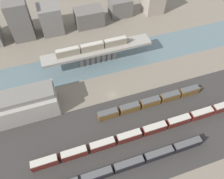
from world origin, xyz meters
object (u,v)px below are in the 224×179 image
at_px(train_yard_near, 116,169).
at_px(train_yard_mid, 145,132).
at_px(train_yard_far, 153,101).
at_px(warehouse_building, 24,104).
at_px(train_on_bridge, 94,46).

xyz_separation_m(train_yard_near, train_yard_mid, (16.57, 11.00, 0.03)).
distance_m(train_yard_mid, train_yard_far, 16.78).
height_order(train_yard_near, train_yard_far, train_yard_near).
bearing_deg(warehouse_building, train_yard_mid, -30.83).
height_order(train_yard_mid, warehouse_building, warehouse_building).
xyz_separation_m(train_on_bridge, train_yard_mid, (7.73, -49.38, -9.33)).
relative_size(train_yard_mid, train_yard_far, 1.76).
height_order(train_yard_near, warehouse_building, warehouse_building).
bearing_deg(train_yard_near, warehouse_building, 127.83).
xyz_separation_m(train_yard_near, warehouse_building, (-30.24, 38.94, 4.09)).
relative_size(train_yard_far, warehouse_building, 1.88).
xyz_separation_m(train_yard_mid, train_yard_far, (10.15, 13.36, -0.12)).
relative_size(train_yard_near, train_yard_far, 1.47).
height_order(train_yard_near, train_yard_mid, train_yard_mid).
bearing_deg(train_yard_far, train_on_bridge, 116.40).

